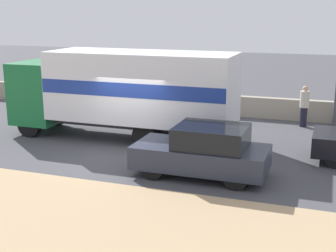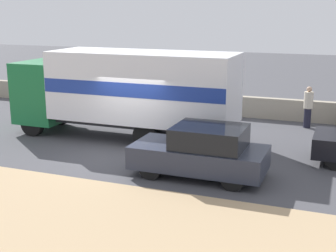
# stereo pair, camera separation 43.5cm
# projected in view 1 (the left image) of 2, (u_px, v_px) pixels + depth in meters

# --- Properties ---
(ground_plane) EXTENTS (80.00, 80.00, 0.00)m
(ground_plane) POSITION_uv_depth(u_px,v_px,m) (121.00, 156.00, 15.68)
(ground_plane) COLOR #47474C
(dirt_shoulder_foreground) EXTENTS (60.00, 6.36, 0.04)m
(dirt_shoulder_foreground) POSITION_uv_depth(u_px,v_px,m) (15.00, 227.00, 10.51)
(dirt_shoulder_foreground) COLOR tan
(dirt_shoulder_foreground) RESTS_ON ground_plane
(stone_wall_backdrop) EXTENTS (60.00, 0.35, 0.94)m
(stone_wall_backdrop) POSITION_uv_depth(u_px,v_px,m) (186.00, 102.00, 22.26)
(stone_wall_backdrop) COLOR #A39984
(stone_wall_backdrop) RESTS_ON ground_plane
(box_truck) EXTENTS (8.60, 2.48, 3.29)m
(box_truck) POSITION_uv_depth(u_px,v_px,m) (125.00, 89.00, 17.32)
(box_truck) COLOR #196B38
(box_truck) RESTS_ON ground_plane
(car_hatchback) EXTENTS (3.90, 1.81, 1.53)m
(car_hatchback) POSITION_uv_depth(u_px,v_px,m) (204.00, 151.00, 13.64)
(car_hatchback) COLOR #282D3D
(car_hatchback) RESTS_ON ground_plane
(pedestrian) EXTENTS (0.37, 0.37, 1.72)m
(pedestrian) POSITION_uv_depth(u_px,v_px,m) (304.00, 106.00, 19.41)
(pedestrian) COLOR #1E1E2D
(pedestrian) RESTS_ON ground_plane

